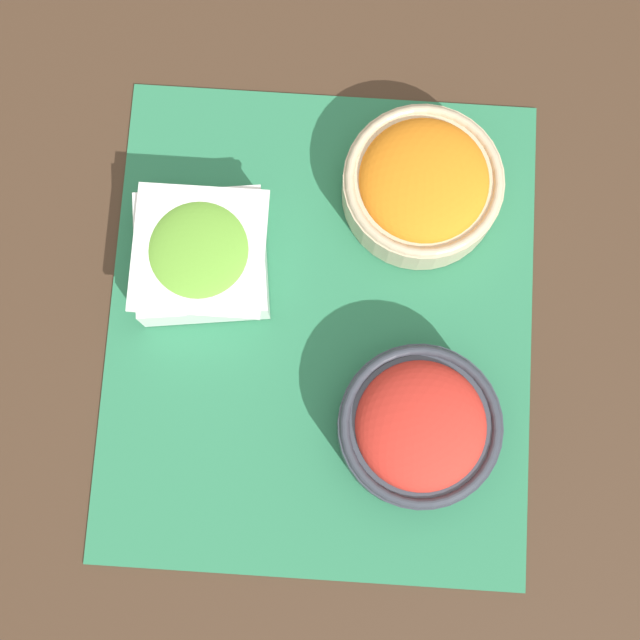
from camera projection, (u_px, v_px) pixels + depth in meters
name	position (u px, v px, depth m)	size (l,w,h in m)	color
ground_plane	(320.00, 326.00, 0.85)	(3.00, 3.00, 0.00)	#422D1E
placemat	(320.00, 326.00, 0.85)	(0.47, 0.40, 0.00)	#2D7A51
lettuce_bowl	(201.00, 255.00, 0.83)	(0.13, 0.13, 0.05)	white
tomato_bowl	(419.00, 427.00, 0.79)	(0.15, 0.15, 0.08)	#333842
carrot_bowl	(422.00, 184.00, 0.84)	(0.15, 0.15, 0.06)	#C6B28E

